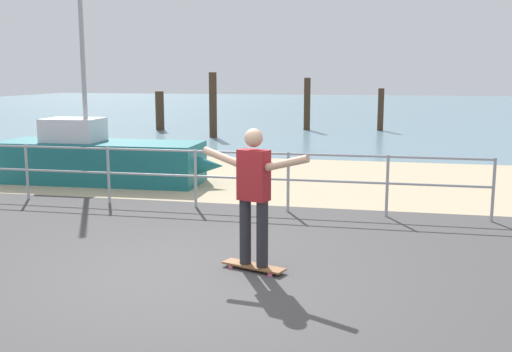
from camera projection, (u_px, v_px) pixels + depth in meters
The scene contains 11 objects.
ground_plane at pixel (163, 313), 6.04m from camera, with size 24.00×10.00×0.04m, color #474444.
beach_strip at pixel (289, 178), 13.75m from camera, with size 24.00×6.00×0.04m, color tan.
sea_surface at pixel (354, 109), 40.73m from camera, with size 72.00×50.00×0.04m, color slate.
railing_fence at pixel (151, 168), 10.76m from camera, with size 11.60×0.05×1.05m.
sailboat at pixel (107, 159), 13.09m from camera, with size 4.97×1.50×4.70m.
skateboard at pixel (254, 266), 7.28m from camera, with size 0.82×0.46×0.08m.
skateboarder at pixel (254, 189), 7.12m from camera, with size 1.39×0.58×1.65m.
groyne_post_0 at pixel (160, 111), 25.15m from camera, with size 0.36×0.36×1.62m, color #422D1E.
groyne_post_1 at pixel (213, 105), 22.16m from camera, with size 0.28×0.28×2.39m, color #422D1E.
groyne_post_2 at pixel (307, 104), 25.07m from camera, with size 0.27×0.27×2.18m, color #422D1E.
groyne_post_3 at pixel (381, 110), 24.82m from camera, with size 0.25×0.25×1.75m, color #422D1E.
Camera 1 is at (2.12, -6.40, 2.37)m, focal length 42.40 mm.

